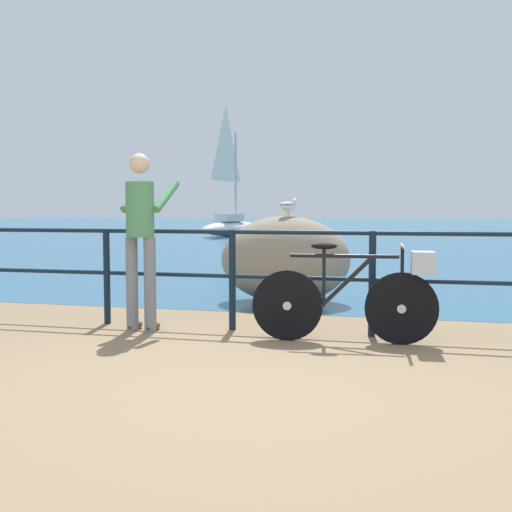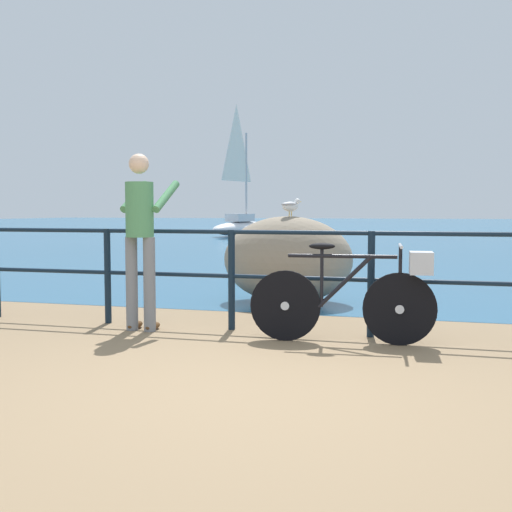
{
  "view_description": "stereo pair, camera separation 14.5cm",
  "coord_description": "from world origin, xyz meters",
  "px_view_note": "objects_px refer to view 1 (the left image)",
  "views": [
    {
      "loc": [
        1.05,
        -4.03,
        1.21
      ],
      "look_at": [
        -0.55,
        2.38,
        0.73
      ],
      "focal_mm": 43.43,
      "sensor_mm": 36.0,
      "label": 1
    },
    {
      "loc": [
        1.19,
        -3.99,
        1.21
      ],
      "look_at": [
        -0.55,
        2.38,
        0.73
      ],
      "focal_mm": 43.43,
      "sensor_mm": 36.0,
      "label": 2
    }
  ],
  "objects_px": {
    "seagull": "(288,206)",
    "breakwater_boulder_main": "(285,260)",
    "bicycle": "(360,293)",
    "sailboat": "(232,221)",
    "person_at_railing": "(141,233)"
  },
  "relations": [
    {
      "from": "breakwater_boulder_main",
      "to": "sailboat",
      "type": "xyz_separation_m",
      "value": [
        -6.65,
        20.39,
        0.14
      ]
    },
    {
      "from": "person_at_railing",
      "to": "sailboat",
      "type": "distance_m",
      "value": 23.32
    },
    {
      "from": "breakwater_boulder_main",
      "to": "sailboat",
      "type": "height_order",
      "value": "sailboat"
    },
    {
      "from": "seagull",
      "to": "sailboat",
      "type": "xyz_separation_m",
      "value": [
        -6.7,
        20.42,
        -0.57
      ]
    },
    {
      "from": "breakwater_boulder_main",
      "to": "seagull",
      "type": "xyz_separation_m",
      "value": [
        0.04,
        -0.03,
        0.71
      ]
    },
    {
      "from": "bicycle",
      "to": "person_at_railing",
      "type": "bearing_deg",
      "value": 174.43
    },
    {
      "from": "sailboat",
      "to": "bicycle",
      "type": "bearing_deg",
      "value": -140.22
    },
    {
      "from": "bicycle",
      "to": "seagull",
      "type": "xyz_separation_m",
      "value": [
        -1.12,
        2.27,
        0.82
      ]
    },
    {
      "from": "bicycle",
      "to": "breakwater_boulder_main",
      "type": "height_order",
      "value": "breakwater_boulder_main"
    },
    {
      "from": "person_at_railing",
      "to": "sailboat",
      "type": "relative_size",
      "value": 0.29
    },
    {
      "from": "breakwater_boulder_main",
      "to": "seagull",
      "type": "bearing_deg",
      "value": -32.58
    },
    {
      "from": "breakwater_boulder_main",
      "to": "sailboat",
      "type": "bearing_deg",
      "value": 108.07
    },
    {
      "from": "seagull",
      "to": "breakwater_boulder_main",
      "type": "bearing_deg",
      "value": 95.12
    },
    {
      "from": "bicycle",
      "to": "sailboat",
      "type": "height_order",
      "value": "sailboat"
    },
    {
      "from": "breakwater_boulder_main",
      "to": "seagull",
      "type": "relative_size",
      "value": 5.54
    }
  ]
}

